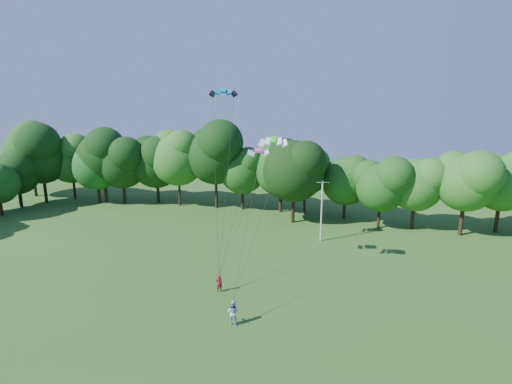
# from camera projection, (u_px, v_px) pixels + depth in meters

# --- Properties ---
(ground) EXTENTS (160.00, 160.00, 0.00)m
(ground) POSITION_uv_depth(u_px,v_px,m) (168.00, 377.00, 24.57)
(ground) COLOR #285015
(ground) RESTS_ON ground
(utility_pole) EXTENTS (1.45, 0.48, 7.42)m
(utility_pole) POSITION_uv_depth(u_px,v_px,m) (322.00, 210.00, 47.43)
(utility_pole) COLOR silver
(utility_pole) RESTS_ON ground
(kite_flyer_left) EXTENTS (0.70, 0.64, 1.60)m
(kite_flyer_left) POSITION_uv_depth(u_px,v_px,m) (219.00, 283.00, 35.35)
(kite_flyer_left) COLOR maroon
(kite_flyer_left) RESTS_ON ground
(kite_flyer_right) EXTENTS (0.98, 0.79, 1.93)m
(kite_flyer_right) POSITION_uv_depth(u_px,v_px,m) (233.00, 312.00, 30.22)
(kite_flyer_right) COLOR #A2B3E1
(kite_flyer_right) RESTS_ON ground
(kite_teal) EXTENTS (2.93, 2.10, 0.58)m
(kite_teal) POSITION_uv_depth(u_px,v_px,m) (223.00, 90.00, 39.81)
(kite_teal) COLOR #057C97
(kite_teal) RESTS_ON ground
(kite_green) EXTENTS (2.66, 1.46, 0.60)m
(kite_green) POSITION_uv_depth(u_px,v_px,m) (273.00, 140.00, 35.40)
(kite_green) COLOR #40CB1E
(kite_green) RESTS_ON ground
(kite_pink) EXTENTS (2.27, 1.57, 0.35)m
(kite_pink) POSITION_uv_depth(u_px,v_px,m) (258.00, 151.00, 37.74)
(kite_pink) COLOR #EE42A7
(kite_pink) RESTS_ON ground
(tree_back_west) EXTENTS (8.49, 8.49, 12.35)m
(tree_back_west) POSITION_uv_depth(u_px,v_px,m) (96.00, 157.00, 64.44)
(tree_back_west) COLOR black
(tree_back_west) RESTS_ON ground
(tree_back_center) EXTENTS (9.23, 9.23, 13.42)m
(tree_back_center) POSITION_uv_depth(u_px,v_px,m) (294.00, 163.00, 53.78)
(tree_back_center) COLOR black
(tree_back_center) RESTS_ON ground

